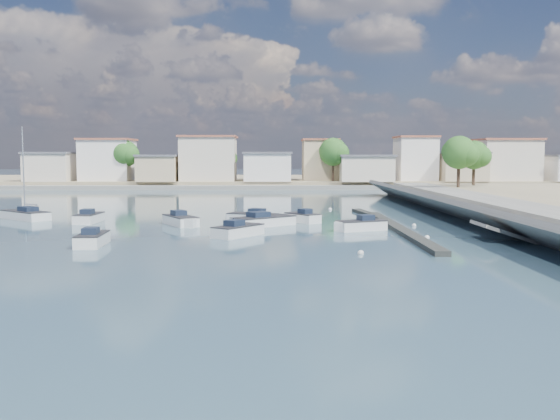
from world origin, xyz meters
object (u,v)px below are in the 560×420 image
motorboat_d (359,226)px  motorboat_g (182,221)px  motorboat_a (93,240)px  motorboat_f (301,218)px  motorboat_h (266,221)px  motorboat_c (250,218)px  motorboat_e (90,218)px  sailboat (24,215)px  motorboat_b (240,231)px

motorboat_d → motorboat_g: same height
motorboat_a → motorboat_f: 20.72m
motorboat_f → motorboat_h: same height
motorboat_c → motorboat_g: same height
motorboat_d → motorboat_e: bearing=164.2°
motorboat_a → sailboat: 20.82m
motorboat_a → motorboat_g: (4.33, 11.84, 0.00)m
motorboat_f → sailboat: bearing=173.7°
motorboat_b → motorboat_c: same height
sailboat → motorboat_b: bearing=-30.7°
motorboat_a → motorboat_b: 10.83m
motorboat_c → motorboat_d: size_ratio=1.11×
motorboat_h → motorboat_g: bearing=177.4°
motorboat_f → motorboat_h: size_ratio=0.66×
motorboat_f → motorboat_g: size_ratio=0.77×
motorboat_f → motorboat_g: 10.87m
motorboat_c → sailboat: bearing=172.7°
motorboat_a → motorboat_h: size_ratio=0.79×
motorboat_e → sailboat: (-7.11, 2.79, 0.03)m
motorboat_a → motorboat_g: bearing=69.9°
motorboat_b → sailboat: 24.78m
motorboat_d → motorboat_h: 8.37m
motorboat_e → sailboat: sailboat is taller
motorboat_c → motorboat_g: bearing=-155.2°
motorboat_b → motorboat_f: (5.12, 9.74, 0.00)m
motorboat_d → motorboat_f: (-4.37, 6.55, 0.00)m
motorboat_e → motorboat_c: bearing=0.1°
motorboat_e → motorboat_b: bearing=-34.8°
motorboat_d → motorboat_g: 15.45m
motorboat_g → motorboat_c: bearing=24.8°
motorboat_d → motorboat_e: same height
motorboat_e → motorboat_h: size_ratio=0.82×
motorboat_a → motorboat_c: (10.21, 14.56, 0.00)m
motorboat_b → motorboat_h: same height
motorboat_c → motorboat_b: bearing=-92.6°
motorboat_c → sailboat: (-21.75, 2.78, 0.03)m
motorboat_f → motorboat_d: bearing=-56.3°
motorboat_g → motorboat_b: bearing=-52.8°
motorboat_e → motorboat_g: size_ratio=0.95×
motorboat_b → motorboat_f: 11.00m
motorboat_c → motorboat_e: bearing=-179.9°
motorboat_c → motorboat_e: 14.64m
motorboat_d → motorboat_e: (-23.68, 6.68, 0.00)m
motorboat_a → motorboat_f: same height
motorboat_c → motorboat_e: (-14.64, -0.02, -0.00)m
motorboat_g → motorboat_h: (7.39, -0.34, -0.00)m
motorboat_d → sailboat: bearing=162.9°
motorboat_a → motorboat_g: size_ratio=0.92×
motorboat_f → sailboat: 26.58m
motorboat_h → motorboat_e: bearing=169.3°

